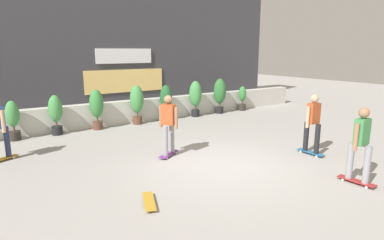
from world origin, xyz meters
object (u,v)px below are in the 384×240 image
potted_plant_1 (13,119)px  potted_plant_6 (195,96)px  potted_plant_5 (166,100)px  skateboard_near_camera (149,201)px  potted_plant_7 (220,93)px  potted_plant_8 (242,98)px  potted_plant_3 (97,106)px  potted_plant_2 (56,112)px  skater_foreground (361,142)px  skater_by_wall_left (168,123)px  potted_plant_4 (137,102)px  skater_by_wall_right (313,122)px

potted_plant_1 → potted_plant_6: potted_plant_6 is taller
potted_plant_5 → skateboard_near_camera: potted_plant_5 is taller
potted_plant_7 → potted_plant_8: (1.39, 0.00, -0.33)m
potted_plant_6 → potted_plant_3: bearing=180.0°
potted_plant_2 → potted_plant_5: 4.31m
potted_plant_8 → skateboard_near_camera: 10.44m
potted_plant_8 → skater_foreground: skater_foreground is taller
potted_plant_5 → skater_by_wall_left: (-2.23, -4.17, 0.09)m
potted_plant_2 → skateboard_near_camera: bearing=-86.9°
potted_plant_2 → potted_plant_7: size_ratio=0.86×
potted_plant_6 → skateboard_near_camera: bearing=-130.0°
potted_plant_2 → potted_plant_4: potted_plant_4 is taller
skater_by_wall_right → skater_foreground: size_ratio=1.00×
potted_plant_7 → skater_by_wall_left: skater_by_wall_left is taller
potted_plant_7 → skater_by_wall_right: skater_by_wall_right is taller
skater_by_wall_right → potted_plant_6: bearing=87.2°
potted_plant_6 → skater_by_wall_left: skater_by_wall_left is taller
skater_by_wall_right → skateboard_near_camera: size_ratio=2.07×
potted_plant_3 → skater_by_wall_right: skater_by_wall_right is taller
potted_plant_2 → skater_by_wall_left: skater_by_wall_left is taller
skater_by_wall_right → skateboard_near_camera: bearing=-177.3°
potted_plant_6 → potted_plant_8: bearing=0.0°
potted_plant_5 → skater_by_wall_right: (1.16, -6.23, 0.09)m
potted_plant_3 → skater_foreground: size_ratio=0.88×
potted_plant_5 → potted_plant_6: bearing=0.0°
potted_plant_3 → potted_plant_7: size_ratio=0.92×
potted_plant_4 → potted_plant_1: bearing=-180.0°
potted_plant_1 → skater_foreground: size_ratio=0.77×
skater_by_wall_left → skater_foreground: 4.65m
potted_plant_6 → skater_by_wall_left: bearing=-131.6°
potted_plant_5 → skater_by_wall_left: skater_by_wall_left is taller
skater_by_wall_right → skater_foreground: same height
potted_plant_6 → skateboard_near_camera: size_ratio=1.91×
potted_plant_1 → potted_plant_4: (4.31, 0.00, 0.18)m
skater_by_wall_right → skateboard_near_camera: 5.21m
potted_plant_1 → potted_plant_8: bearing=0.0°
potted_plant_5 → potted_plant_7: size_ratio=0.92×
potted_plant_7 → potted_plant_8: potted_plant_7 is taller
potted_plant_7 → skater_foreground: size_ratio=0.95×
potted_plant_7 → skateboard_near_camera: size_ratio=1.96×
skater_by_wall_right → potted_plant_3: bearing=123.1°
potted_plant_6 → potted_plant_1: bearing=180.0°
potted_plant_3 → potted_plant_4: potted_plant_4 is taller
potted_plant_5 → potted_plant_8: potted_plant_5 is taller
potted_plant_8 → skater_by_wall_left: skater_by_wall_left is taller
potted_plant_1 → potted_plant_2: size_ratio=0.94×
potted_plant_2 → skater_foreground: 9.30m
skater_foreground → skateboard_near_camera: size_ratio=2.07×
potted_plant_1 → potted_plant_7: (8.43, 0.00, 0.22)m
potted_plant_1 → potted_plant_2: bearing=0.0°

